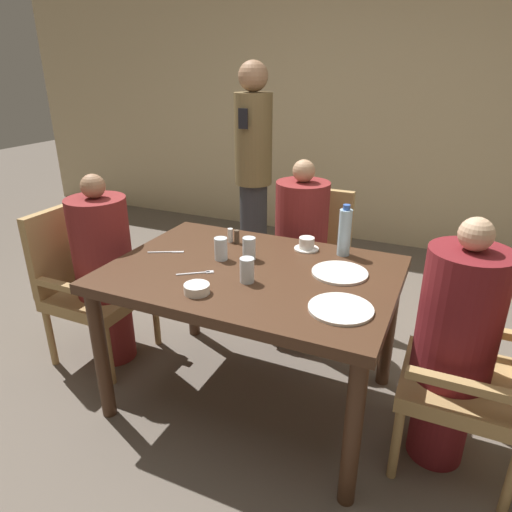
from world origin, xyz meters
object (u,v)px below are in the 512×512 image
(diner_in_far_chair, at_px, (301,250))
(bowl_small, at_px, (197,289))
(standing_host, at_px, (253,169))
(diner_in_right_chair, at_px, (454,345))
(glass_tall_mid, at_px, (249,248))
(diner_in_left_chair, at_px, (105,270))
(glass_tall_near, at_px, (221,249))
(plate_main_right, at_px, (341,309))
(plate_main_left, at_px, (340,273))
(chair_left_side, at_px, (88,279))
(teacup_with_saucer, at_px, (307,244))
(chair_far_side, at_px, (307,256))
(glass_tall_far, at_px, (247,270))
(chair_right_side, at_px, (488,372))
(water_bottle, at_px, (345,232))

(diner_in_far_chair, xyz_separation_m, bowl_small, (-0.11, -1.03, 0.18))
(standing_host, bearing_deg, diner_in_right_chair, -42.08)
(diner_in_right_chair, xyz_separation_m, glass_tall_mid, (-0.98, 0.11, 0.23))
(diner_in_left_chair, relative_size, glass_tall_near, 9.97)
(diner_in_left_chair, distance_m, standing_host, 1.46)
(diner_in_far_chair, bearing_deg, diner_in_left_chair, -141.86)
(plate_main_right, bearing_deg, glass_tall_near, 159.32)
(diner_in_right_chair, bearing_deg, plate_main_left, 167.08)
(diner_in_right_chair, xyz_separation_m, plate_main_left, (-0.52, 0.12, 0.18))
(bowl_small, bearing_deg, standing_host, 106.92)
(chair_left_side, bearing_deg, diner_in_far_chair, 34.23)
(chair_left_side, height_order, plate_main_right, chair_left_side)
(diner_in_right_chair, distance_m, teacup_with_saucer, 0.86)
(chair_far_side, distance_m, bowl_small, 1.21)
(plate_main_left, distance_m, bowl_small, 0.66)
(chair_left_side, relative_size, bowl_small, 8.25)
(plate_main_left, height_order, glass_tall_far, glass_tall_far)
(teacup_with_saucer, height_order, bowl_small, teacup_with_saucer)
(plate_main_right, distance_m, bowl_small, 0.60)
(chair_left_side, xyz_separation_m, glass_tall_mid, (0.99, 0.11, 0.32))
(chair_right_side, distance_m, diner_in_right_chair, 0.17)
(plate_main_right, relative_size, water_bottle, 0.98)
(standing_host, bearing_deg, chair_far_side, -40.35)
(plate_main_left, xyz_separation_m, water_bottle, (-0.04, 0.23, 0.12))
(glass_tall_mid, bearing_deg, glass_tall_far, -66.92)
(diner_in_right_chair, relative_size, water_bottle, 4.28)
(diner_in_left_chair, height_order, chair_far_side, diner_in_left_chair)
(water_bottle, bearing_deg, plate_main_right, -76.56)
(plate_main_left, bearing_deg, chair_right_side, -10.24)
(chair_far_side, height_order, water_bottle, water_bottle)
(plate_main_right, bearing_deg, chair_left_side, 172.35)
(plate_main_left, xyz_separation_m, glass_tall_far, (-0.35, -0.25, 0.05))
(chair_right_side, xyz_separation_m, teacup_with_saucer, (-0.90, 0.35, 0.29))
(bowl_small, bearing_deg, chair_far_side, 84.63)
(glass_tall_far, bearing_deg, diner_in_right_chair, 8.32)
(chair_left_side, bearing_deg, water_bottle, 14.19)
(chair_right_side, relative_size, glass_tall_near, 8.06)
(chair_right_side, bearing_deg, glass_tall_near, 177.87)
(standing_host, bearing_deg, diner_in_left_chair, -101.50)
(bowl_small, bearing_deg, glass_tall_near, 102.28)
(glass_tall_far, bearing_deg, diner_in_left_chair, 172.30)
(chair_far_side, bearing_deg, water_bottle, -55.53)
(diner_in_left_chair, xyz_separation_m, bowl_small, (0.80, -0.31, 0.20))
(standing_host, xyz_separation_m, water_bottle, (0.98, -1.04, -0.03))
(bowl_small, distance_m, glass_tall_near, 0.37)
(glass_tall_near, bearing_deg, standing_host, 108.13)
(diner_in_far_chair, distance_m, teacup_with_saucer, 0.45)
(glass_tall_far, bearing_deg, diner_in_far_chair, 92.43)
(diner_in_left_chair, distance_m, plate_main_left, 1.32)
(glass_tall_far, bearing_deg, plate_main_right, -9.94)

